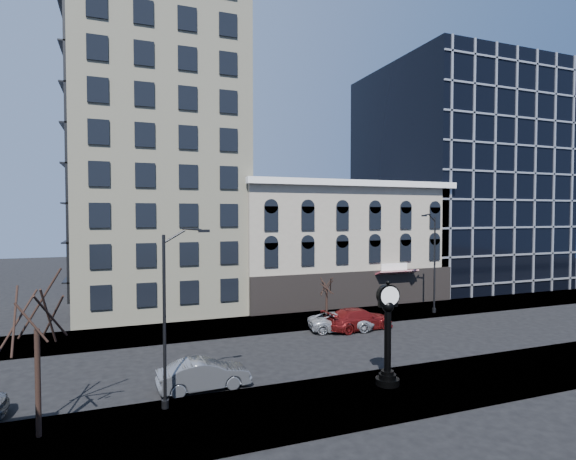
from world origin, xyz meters
name	(u,v)px	position (x,y,z in m)	size (l,w,h in m)	color
ground	(281,354)	(0.00, 0.00, 0.00)	(160.00, 160.00, 0.00)	black
sidewalk_far	(248,325)	(0.00, 8.00, 0.06)	(160.00, 6.00, 0.12)	gray
sidewalk_near	(337,401)	(0.00, -8.00, 0.06)	(160.00, 6.00, 0.12)	gray
cream_tower	(158,111)	(-6.11, 18.88, 19.32)	(15.90, 15.40, 42.50)	beige
victorian_row	(336,244)	(12.00, 15.89, 6.00)	(22.60, 11.19, 12.50)	gray
glass_office	(453,178)	(32.00, 20.91, 14.00)	(20.00, 20.15, 28.00)	black
street_clock	(388,338)	(3.41, -7.20, 2.64)	(1.26, 1.26, 5.57)	black
street_lamp_near	(178,269)	(-7.30, -5.94, 6.60)	(2.22, 0.46, 8.59)	black
street_lamp_far	(431,237)	(16.63, 6.01, 7.13)	(2.28, 1.13, 9.29)	black
bare_tree_near	(36,305)	(-13.00, -6.94, 5.50)	(4.15, 4.15, 7.12)	black
bare_tree_far	(327,283)	(6.99, 7.68, 3.22)	(2.39, 2.39, 4.11)	black
car_near_b	(204,374)	(-5.77, -4.07, 0.79)	(1.67, 4.79, 1.58)	#595B60
car_far_a	(341,322)	(6.47, 3.93, 0.72)	(2.40, 5.20, 1.45)	#A5A8AD
car_far_b	(358,319)	(7.92, 3.80, 0.85)	(2.39, 5.87, 1.70)	maroon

